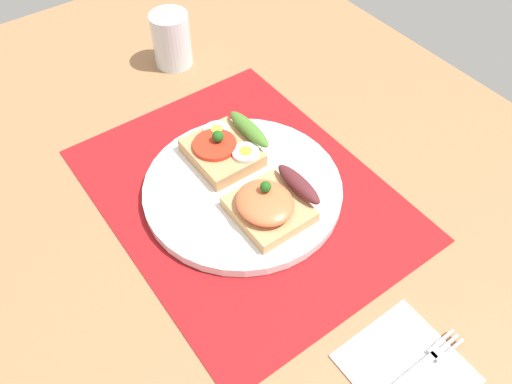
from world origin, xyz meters
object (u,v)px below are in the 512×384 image
sandwich_egg_tomato (226,148)px  napkin (405,369)px  sandwich_salmon (271,204)px  drinking_glass (171,40)px  fork (412,373)px  plate (243,189)px

sandwich_egg_tomato → napkin: 35.55cm
sandwich_salmon → napkin: bearing=-0.9°
napkin → drinking_glass: size_ratio=1.28×
sandwich_egg_tomato → drinking_glass: 25.70cm
sandwich_salmon → drinking_glass: 37.27cm
napkin → fork: (0.83, 0.04, 0.46)cm
plate → sandwich_egg_tomato: size_ratio=2.70×
drinking_glass → sandwich_egg_tomato: bearing=-13.7°
plate → fork: plate is taller
napkin → fork: bearing=2.7°
sandwich_egg_tomato → fork: sandwich_egg_tomato is taller
sandwich_egg_tomato → fork: (36.23, -1.45, -2.45)cm
plate → sandwich_salmon: 6.28cm
drinking_glass → napkin: bearing=-7.2°
napkin → drinking_glass: (-60.33, 7.58, 4.19)cm
sandwich_egg_tomato → drinking_glass: bearing=166.3°
plate → fork: size_ratio=1.74×
napkin → drinking_glass: drinking_glass is taller
fork → drinking_glass: 61.74cm
sandwich_egg_tomato → sandwich_salmon: bearing=-5.4°
drinking_glass → fork: bearing=-7.0°
sandwich_salmon → fork: size_ratio=0.66×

